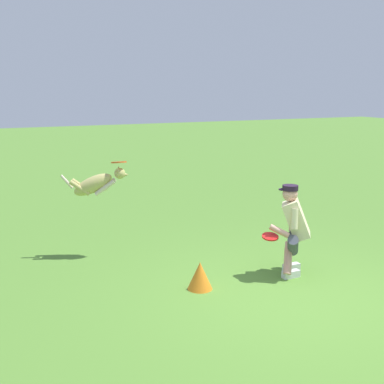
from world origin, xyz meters
TOP-DOWN VIEW (x-y plane):
  - ground_plane at (0.00, 0.00)m, footprint 60.00×60.00m
  - person at (-0.47, -0.79)m, footprint 0.71×0.60m
  - dog at (1.80, -2.80)m, footprint 1.00×0.50m
  - frisbee_flying at (1.46, -2.68)m, footprint 0.28×0.28m
  - frisbee_held at (-0.08, -0.79)m, footprint 0.25×0.25m
  - training_cone at (0.95, -0.88)m, footprint 0.33×0.33m

SIDE VIEW (x-z plane):
  - ground_plane at x=0.00m, z-range 0.00..0.00m
  - training_cone at x=0.95m, z-range 0.00..0.37m
  - frisbee_held at x=-0.08m, z-range 0.57..0.65m
  - person at x=-0.47m, z-range 0.05..1.34m
  - dog at x=1.80m, z-range 0.89..1.42m
  - frisbee_flying at x=1.46m, z-range 1.46..1.52m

